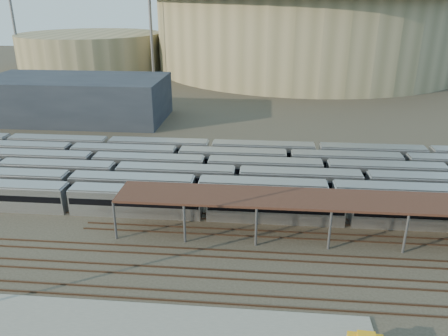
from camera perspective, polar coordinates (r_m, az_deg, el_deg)
name	(u,v)px	position (r m, az deg, el deg)	size (l,w,h in m)	color
ground	(178,247)	(53.12, -5.97, -10.26)	(420.00, 420.00, 0.00)	#383026
apron	(90,334)	(42.87, -17.04, -20.07)	(50.00, 9.00, 0.20)	gray
subway_trains	(205,174)	(68.45, -2.48, -0.85)	(122.73, 23.90, 3.60)	silver
inspection_shed	(365,202)	(54.77, 17.96, -4.30)	(60.30, 6.00, 5.30)	slate
empty_tracks	(170,271)	(48.99, -7.10, -13.23)	(170.00, 9.62, 0.18)	#4C3323
stadium	(305,26)	(185.13, 10.58, 17.76)	(124.00, 124.00, 32.50)	gray
secondary_arena	(92,51)	(188.67, -16.92, 14.39)	(56.00, 56.00, 14.00)	gray
service_building	(77,99)	(111.08, -18.70, 8.59)	(42.00, 20.00, 10.00)	#1E232D
floodlight_0	(150,18)	(159.29, -9.60, 18.75)	(4.00, 1.00, 38.40)	slate
floodlight_1	(13,16)	(189.56, -25.90, 17.42)	(4.00, 1.00, 38.40)	slate
floodlight_3	(223,13)	(205.19, -0.18, 19.62)	(4.00, 1.00, 38.40)	slate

